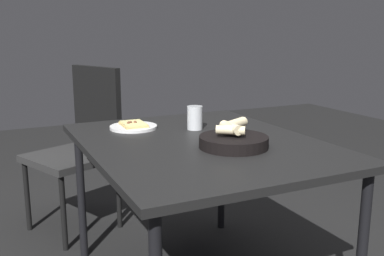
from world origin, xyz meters
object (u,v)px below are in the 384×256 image
Objects in this scene: beer_glass at (195,119)px; chair_near at (83,138)px; bread_basket at (233,140)px; dining_table at (200,153)px; pizza_plate at (133,126)px.

chair_near is (0.39, -0.73, -0.21)m from beer_glass.
bread_basket is 0.29× the size of chair_near.
chair_near is (0.31, -0.94, -0.11)m from dining_table.
dining_table is 1.25× the size of chair_near.
bread_basket is 0.37m from beer_glass.
pizza_plate is at bearing -63.67° from bread_basket.
pizza_plate is at bearing -28.62° from beer_glass.
beer_glass is at bearing -91.10° from bread_basket.
dining_table is 1.00m from chair_near.
pizza_plate is 0.57m from bread_basket.
bread_basket is at bearing 114.96° from dining_table.
dining_table is at bearing 108.20° from chair_near.
pizza_plate is at bearing -63.10° from dining_table.
chair_near is at bearing -61.87° from beer_glass.
chair_near reaches higher than beer_glass.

